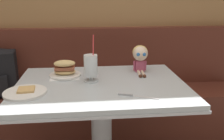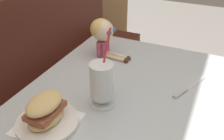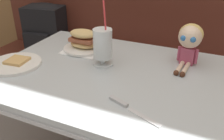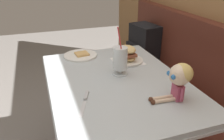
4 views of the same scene
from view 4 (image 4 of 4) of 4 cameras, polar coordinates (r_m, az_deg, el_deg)
The scene contains 8 objects.
booth_bench at distance 1.90m, azimuth 19.46°, elevation -10.58°, with size 2.60×0.48×1.00m.
diner_table at distance 1.50m, azimuth 1.01°, elevation -9.07°, with size 1.11×0.81×0.74m.
toast_plate at distance 1.77m, azimuth -7.77°, elevation 3.65°, with size 0.25×0.25×0.03m.
milkshake_glass at distance 1.43m, azimuth 2.04°, elevation 2.63°, with size 0.10×0.10×0.31m.
sandwich_plate at distance 1.65m, azimuth 3.93°, elevation 3.62°, with size 0.22×0.22×0.12m.
butter_knife at distance 1.21m, azimuth -6.61°, elevation -7.08°, with size 0.23×0.10×0.01m.
seated_doll at distance 1.20m, azimuth 16.38°, elevation -1.60°, with size 0.12×0.22×0.20m.
backpack at distance 2.38m, azimuth 7.88°, elevation 7.00°, with size 0.33×0.29×0.41m.
Camera 4 is at (1.17, -0.24, 1.39)m, focal length 36.98 mm.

